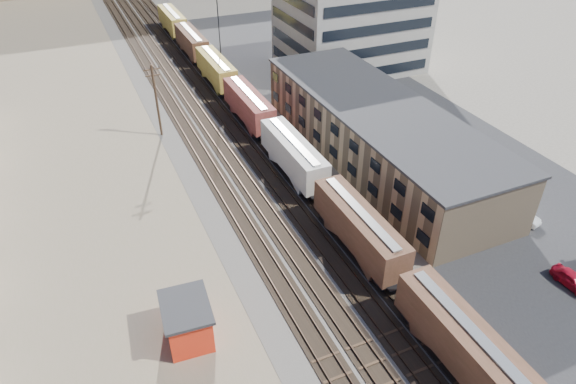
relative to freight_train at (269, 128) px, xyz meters
name	(u,v)px	position (x,y,z in m)	size (l,w,h in m)	color
ground	(380,338)	(-3.80, -33.01, -2.79)	(300.00, 300.00, 0.00)	#6B6356
ballast_bed	(205,102)	(-3.80, 16.99, -2.76)	(18.00, 200.00, 0.06)	#4C4742
dirt_yard	(75,159)	(-23.80, 6.99, -2.78)	(24.00, 180.00, 0.03)	#776C52
asphalt_lot	(379,116)	(18.20, 1.99, -2.77)	(26.00, 120.00, 0.04)	#232326
rail_tracks	(202,102)	(-4.35, 16.99, -2.68)	(11.40, 200.00, 0.24)	black
freight_train	(269,128)	(0.00, 0.00, 0.00)	(3.00, 119.74, 4.46)	black
warehouse	(377,132)	(11.18, -8.01, 0.86)	(12.40, 40.40, 7.25)	tan
office_tower	(351,13)	(24.15, 21.95, 6.47)	(22.60, 18.60, 18.45)	#9E998E
utility_pole_north	(156,99)	(-12.30, 8.99, 2.50)	(2.20, 0.32, 10.00)	#382619
radio_mast	(218,21)	(2.20, 26.99, 6.33)	(1.20, 0.16, 18.00)	black
maintenance_shed	(188,321)	(-17.88, -26.64, -0.96)	(4.17, 5.18, 3.58)	red
parked_car_red	(573,280)	(15.18, -34.96, -2.12)	(1.60, 3.97, 1.35)	#A70F23
parked_car_white	(521,215)	(18.30, -25.62, -2.13)	(1.40, 4.02, 1.33)	silver
parked_car_blue	(364,88)	(20.64, 10.51, -2.13)	(2.20, 4.78, 1.33)	navy
parked_car_far	(350,49)	(27.93, 27.72, -1.95)	(1.98, 4.93, 1.68)	silver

